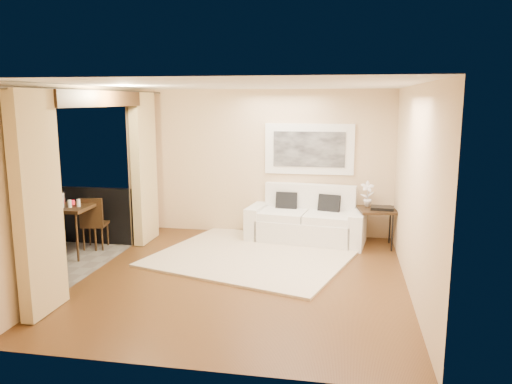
% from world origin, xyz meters
% --- Properties ---
extents(floor, '(5.00, 5.00, 0.00)m').
position_xyz_m(floor, '(0.00, 0.00, 0.00)').
color(floor, brown).
rests_on(floor, ground).
extents(room_shell, '(5.00, 6.40, 5.00)m').
position_xyz_m(room_shell, '(-2.13, 0.00, 2.52)').
color(room_shell, white).
rests_on(room_shell, ground).
extents(balcony, '(1.81, 2.60, 1.17)m').
position_xyz_m(balcony, '(-3.31, 0.00, 0.18)').
color(balcony, '#605B56').
rests_on(balcony, ground).
extents(curtains, '(0.16, 4.80, 2.64)m').
position_xyz_m(curtains, '(-2.11, 0.00, 1.34)').
color(curtains, '#D3BB82').
rests_on(curtains, ground).
extents(artwork, '(1.62, 0.07, 0.92)m').
position_xyz_m(artwork, '(0.71, 2.46, 1.62)').
color(artwork, white).
rests_on(artwork, room_shell).
extents(rug, '(3.55, 3.29, 0.04)m').
position_xyz_m(rug, '(-0.06, 0.97, 0.02)').
color(rug, beige).
rests_on(rug, floor).
extents(sofa, '(2.16, 1.14, 0.99)m').
position_xyz_m(sofa, '(0.72, 2.09, 0.35)').
color(sofa, white).
rests_on(sofa, floor).
extents(side_table, '(0.69, 0.69, 0.67)m').
position_xyz_m(side_table, '(1.93, 1.94, 0.61)').
color(side_table, '#301E10').
rests_on(side_table, floor).
extents(tray, '(0.40, 0.31, 0.05)m').
position_xyz_m(tray, '(2.01, 1.89, 0.69)').
color(tray, black).
rests_on(tray, side_table).
extents(orchid, '(0.25, 0.18, 0.45)m').
position_xyz_m(orchid, '(1.76, 2.09, 0.89)').
color(orchid, white).
rests_on(orchid, side_table).
extents(bistro_table, '(0.71, 0.71, 0.82)m').
position_xyz_m(bistro_table, '(-3.01, 0.55, 0.74)').
color(bistro_table, '#301E10').
rests_on(bistro_table, balcony).
extents(balcony_chair_far, '(0.45, 0.46, 0.90)m').
position_xyz_m(balcony_chair_far, '(-2.79, 0.91, 0.52)').
color(balcony_chair_far, '#301E10').
rests_on(balcony_chair_far, balcony).
extents(ice_bucket, '(0.18, 0.18, 0.20)m').
position_xyz_m(ice_bucket, '(-3.19, 0.63, 0.92)').
color(ice_bucket, white).
rests_on(ice_bucket, bistro_table).
extents(candle, '(0.06, 0.06, 0.07)m').
position_xyz_m(candle, '(-2.99, 0.67, 0.86)').
color(candle, red).
rests_on(candle, bistro_table).
extents(vase, '(0.04, 0.04, 0.18)m').
position_xyz_m(vase, '(-3.02, 0.40, 0.91)').
color(vase, silver).
rests_on(vase, bistro_table).
extents(glass_a, '(0.06, 0.06, 0.12)m').
position_xyz_m(glass_a, '(-2.92, 0.45, 0.88)').
color(glass_a, white).
rests_on(glass_a, bistro_table).
extents(glass_b, '(0.06, 0.06, 0.12)m').
position_xyz_m(glass_b, '(-2.82, 0.53, 0.88)').
color(glass_b, white).
rests_on(glass_b, bistro_table).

